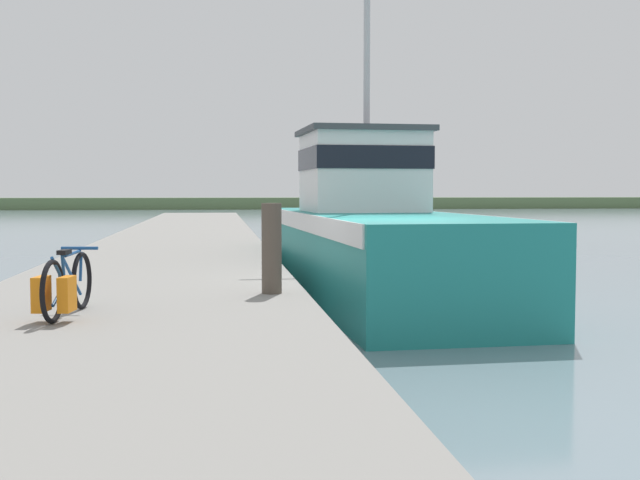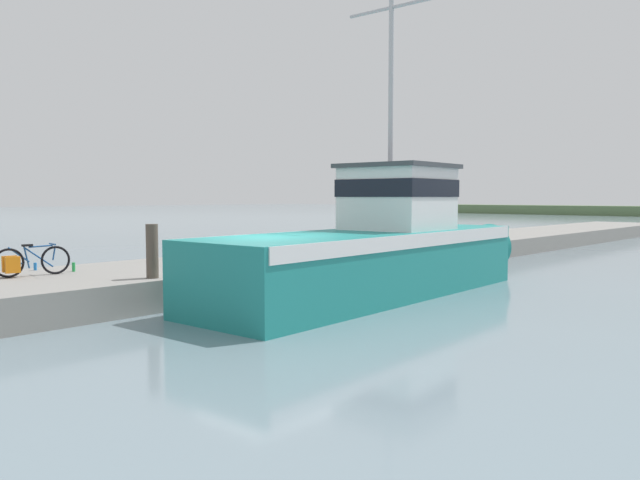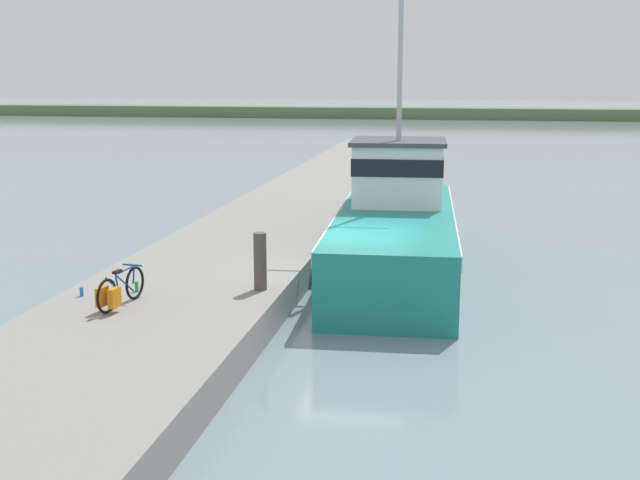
% 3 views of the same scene
% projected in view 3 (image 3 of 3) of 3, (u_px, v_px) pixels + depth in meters
% --- Properties ---
extents(ground_plane, '(320.00, 320.00, 0.00)m').
position_uv_depth(ground_plane, '(354.00, 304.00, 19.03)').
color(ground_plane, gray).
extents(dock_pier, '(4.66, 80.00, 0.75)m').
position_uv_depth(dock_pier, '(207.00, 282.00, 19.59)').
color(dock_pier, gray).
rests_on(dock_pier, ground_plane).
extents(fishing_boat_main, '(3.62, 12.94, 9.13)m').
position_uv_depth(fishing_boat_main, '(396.00, 224.00, 22.31)').
color(fishing_boat_main, teal).
rests_on(fishing_boat_main, ground_plane).
extents(bicycle_touring, '(0.56, 1.74, 0.77)m').
position_uv_depth(bicycle_touring, '(117.00, 291.00, 16.03)').
color(bicycle_touring, black).
rests_on(bicycle_touring, dock_pier).
extents(mooring_post, '(0.28, 0.28, 1.26)m').
position_uv_depth(mooring_post, '(260.00, 261.00, 17.35)').
color(mooring_post, '#51473D').
rests_on(mooring_post, dock_pier).
extents(water_bottle_by_bike, '(0.08, 0.08, 0.23)m').
position_uv_depth(water_bottle_by_bike, '(137.00, 287.00, 17.28)').
color(water_bottle_by_bike, green).
rests_on(water_bottle_by_bike, dock_pier).
extents(water_bottle_on_curb, '(0.08, 0.08, 0.20)m').
position_uv_depth(water_bottle_on_curb, '(82.00, 292.00, 16.94)').
color(water_bottle_on_curb, blue).
rests_on(water_bottle_on_curb, dock_pier).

